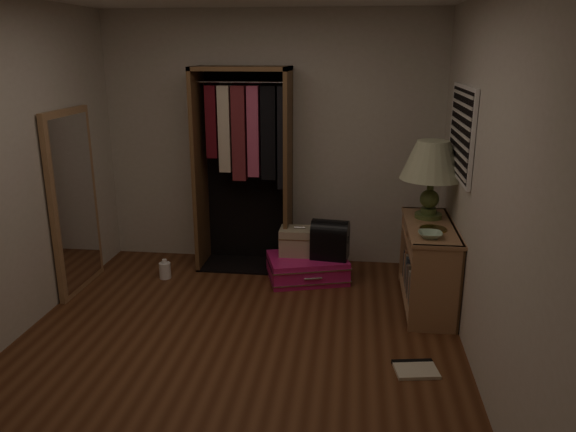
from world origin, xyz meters
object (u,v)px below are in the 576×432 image
object	(u,v)px
open_wardrobe	(246,152)
pink_suitcase	(307,268)
train_case	(300,241)
table_lamp	(432,162)
white_jug	(165,270)
floor_mirror	(74,202)
console_bookshelf	(427,262)
black_bag	(330,238)

from	to	relation	value
open_wardrobe	pink_suitcase	xyz separation A→B (m)	(0.66, -0.32, -1.09)
train_case	table_lamp	size ratio (longest dim) A/B	0.57
open_wardrobe	pink_suitcase	size ratio (longest dim) A/B	2.29
open_wardrobe	white_jug	world-z (taller)	open_wardrobe
open_wardrobe	table_lamp	size ratio (longest dim) A/B	2.94
floor_mirror	train_case	world-z (taller)	floor_mirror
floor_mirror	train_case	distance (m)	2.17
console_bookshelf	pink_suitcase	world-z (taller)	console_bookshelf
floor_mirror	table_lamp	xyz separation A→B (m)	(3.24, 0.22, 0.41)
floor_mirror	table_lamp	distance (m)	3.28
pink_suitcase	train_case	bearing A→B (deg)	122.56
pink_suitcase	train_case	world-z (taller)	train_case
pink_suitcase	white_jug	world-z (taller)	pink_suitcase
open_wardrobe	white_jug	xyz separation A→B (m)	(-0.76, -0.47, -1.13)
console_bookshelf	white_jug	world-z (taller)	console_bookshelf
train_case	table_lamp	xyz separation A→B (m)	(1.19, -0.31, 0.89)
open_wardrobe	white_jug	size ratio (longest dim) A/B	10.25
open_wardrobe	white_jug	bearing A→B (deg)	-147.99
table_lamp	open_wardrobe	bearing A→B (deg)	162.63
console_bookshelf	open_wardrobe	world-z (taller)	open_wardrobe
open_wardrobe	table_lamp	bearing A→B (deg)	-17.37
console_bookshelf	table_lamp	size ratio (longest dim) A/B	1.61
table_lamp	white_jug	world-z (taller)	table_lamp
floor_mirror	black_bag	xyz separation A→B (m)	(2.36, 0.45, -0.42)
open_wardrobe	train_case	world-z (taller)	open_wardrobe
black_bag	white_jug	size ratio (longest dim) A/B	1.94
train_case	open_wardrobe	bearing A→B (deg)	156.05
table_lamp	train_case	bearing A→B (deg)	165.63
console_bookshelf	floor_mirror	size ratio (longest dim) A/B	0.66
floor_mirror	open_wardrobe	bearing A→B (deg)	27.61
console_bookshelf	white_jug	size ratio (longest dim) A/B	5.60
white_jug	console_bookshelf	bearing A→B (deg)	-5.80
black_bag	table_lamp	bearing A→B (deg)	-7.94
train_case	floor_mirror	bearing A→B (deg)	-166.28
open_wardrobe	train_case	size ratio (longest dim) A/B	5.14
console_bookshelf	table_lamp	bearing A→B (deg)	88.29
black_bag	console_bookshelf	bearing A→B (deg)	-18.06
open_wardrobe	floor_mirror	distance (m)	1.70
pink_suitcase	table_lamp	bearing A→B (deg)	-28.43
open_wardrobe	white_jug	distance (m)	1.44
console_bookshelf	pink_suitcase	distance (m)	1.21
black_bag	white_jug	distance (m)	1.68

